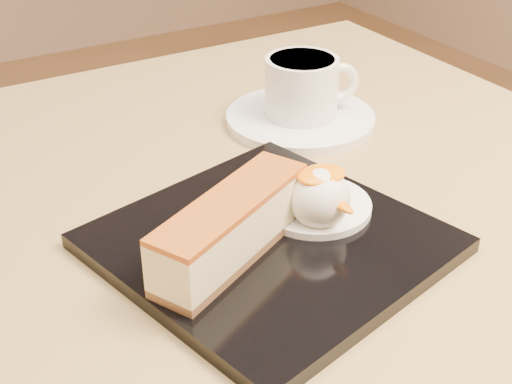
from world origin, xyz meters
TOP-DOWN VIEW (x-y plane):
  - dessert_plate at (0.01, -0.02)m, footprint 0.26×0.26m
  - cheesecake at (-0.03, -0.03)m, footprint 0.15×0.10m
  - cream_smear at (0.06, -0.01)m, footprint 0.09×0.09m
  - ice_cream_scoop at (0.05, -0.03)m, footprint 0.05×0.05m
  - mango_sauce at (0.05, -0.02)m, footprint 0.04×0.03m
  - mint_sprig at (0.03, 0.02)m, footprint 0.04×0.03m
  - saucer at (0.15, 0.15)m, footprint 0.15×0.15m
  - coffee_cup at (0.15, 0.15)m, footprint 0.10×0.07m

SIDE VIEW (x-z plane):
  - saucer at x=0.15m, z-range 0.72..0.73m
  - dessert_plate at x=0.01m, z-range 0.72..0.73m
  - cream_smear at x=0.06m, z-range 0.73..0.74m
  - mint_sprig at x=0.03m, z-range 0.74..0.74m
  - cheesecake at x=-0.03m, z-range 0.73..0.78m
  - ice_cream_scoop at x=0.05m, z-range 0.73..0.78m
  - coffee_cup at x=0.15m, z-range 0.73..0.79m
  - mango_sauce at x=0.05m, z-range 0.77..0.78m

